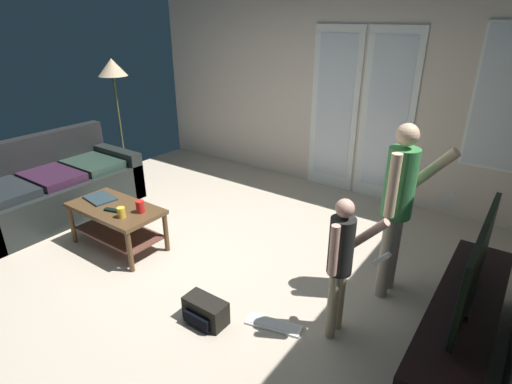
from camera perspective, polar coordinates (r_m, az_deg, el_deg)
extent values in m
cube|color=#B6A894|center=(4.13, -9.15, -9.74)|extent=(5.51, 5.28, 0.02)
cube|color=beige|center=(5.65, 9.14, 14.84)|extent=(5.51, 0.06, 2.80)
cube|color=white|center=(5.58, 10.94, 10.98)|extent=(0.67, 0.02, 2.17)
cube|color=silver|center=(5.56, 10.92, 11.46)|extent=(0.51, 0.01, 1.87)
cube|color=white|center=(5.33, 17.92, 9.69)|extent=(0.67, 0.02, 2.17)
cube|color=silver|center=(5.31, 17.93, 10.19)|extent=(0.51, 0.01, 1.87)
cube|color=white|center=(5.04, 31.71, 10.99)|extent=(0.64, 0.02, 1.53)
cube|color=silver|center=(5.03, 31.69, 10.97)|extent=(0.58, 0.01, 1.47)
cube|color=black|center=(5.46, -26.48, -0.64)|extent=(0.95, 1.96, 0.45)
cube|color=black|center=(5.65, -29.29, 4.54)|extent=(0.16, 1.96, 0.46)
cube|color=black|center=(5.85, -19.10, 3.00)|extent=(0.95, 0.16, 0.61)
cube|color=black|center=(5.13, -32.03, 0.00)|extent=(0.71, 0.50, 0.09)
cube|color=#2F192D|center=(5.33, -26.83, 1.92)|extent=(0.71, 0.50, 0.09)
cube|color=#24382D|center=(5.58, -22.03, 3.67)|extent=(0.71, 0.50, 0.09)
cube|color=#503820|center=(4.35, -19.22, -2.20)|extent=(1.01, 0.52, 0.04)
cube|color=brown|center=(4.47, -18.75, -5.42)|extent=(0.93, 0.44, 0.02)
cylinder|color=#503820|center=(4.71, -24.45, -4.18)|extent=(0.05, 0.05, 0.42)
cylinder|color=#503820|center=(4.00, -17.35, -8.07)|extent=(0.05, 0.05, 0.42)
cylinder|color=#503820|center=(4.92, -20.02, -2.27)|extent=(0.05, 0.05, 0.42)
cylinder|color=#503820|center=(4.24, -12.56, -5.59)|extent=(0.05, 0.05, 0.42)
cube|color=black|center=(3.28, 26.73, -17.03)|extent=(0.40, 1.77, 0.48)
cube|color=black|center=(3.13, 27.61, -13.39)|extent=(0.08, 0.41, 0.04)
cube|color=black|center=(2.97, 28.70, -8.72)|extent=(0.04, 1.16, 0.56)
cube|color=navy|center=(2.97, 28.33, -8.62)|extent=(0.00, 1.11, 0.51)
cylinder|color=tan|center=(3.61, 17.76, -8.91)|extent=(0.10, 0.10, 0.74)
cylinder|color=tan|center=(3.74, 18.68, -7.82)|extent=(0.10, 0.10, 0.74)
cylinder|color=#3A8647|center=(3.38, 19.63, 1.15)|extent=(0.24, 0.24, 0.58)
sphere|color=beige|center=(3.26, 20.57, 7.55)|extent=(0.18, 0.18, 0.18)
cylinder|color=beige|center=(3.23, 18.72, 0.82)|extent=(0.08, 0.08, 0.51)
cylinder|color=beige|center=(3.46, 23.29, 2.68)|extent=(0.40, 0.10, 0.45)
cube|color=white|center=(3.49, 25.33, -0.97)|extent=(0.11, 0.05, 0.13)
cylinder|color=tan|center=(3.14, 10.67, -15.60)|extent=(0.08, 0.08, 0.55)
cylinder|color=tan|center=(3.23, 11.63, -14.46)|extent=(0.08, 0.08, 0.55)
cylinder|color=black|center=(2.91, 11.91, -7.46)|extent=(0.18, 0.18, 0.43)
sphere|color=#E0A38F|center=(2.77, 12.42, -2.25)|extent=(0.13, 0.13, 0.13)
cylinder|color=#E0A38F|center=(2.80, 10.91, -8.11)|extent=(0.06, 0.06, 0.38)
cylinder|color=#E0A38F|center=(2.93, 15.29, -5.90)|extent=(0.30, 0.06, 0.33)
cube|color=white|center=(2.97, 17.30, -8.94)|extent=(0.12, 0.04, 0.12)
cylinder|color=#2C2424|center=(6.47, -17.73, 2.35)|extent=(0.26, 0.26, 0.02)
cylinder|color=#464729|center=(6.25, -18.58, 8.71)|extent=(0.03, 0.03, 1.51)
cone|color=tan|center=(6.11, -19.62, 16.23)|extent=(0.39, 0.39, 0.23)
cube|color=black|center=(3.35, -7.10, -16.23)|extent=(0.36, 0.17, 0.20)
cube|color=black|center=(3.31, -8.37, -17.48)|extent=(0.25, 0.04, 0.10)
cube|color=white|center=(3.35, 2.50, -18.21)|extent=(0.46, 0.23, 0.02)
cube|color=silver|center=(3.34, 2.50, -18.07)|extent=(0.41, 0.19, 0.00)
cube|color=#29383F|center=(4.57, -21.10, -0.83)|extent=(0.36, 0.28, 0.02)
cylinder|color=gold|center=(4.08, -18.45, -2.74)|extent=(0.08, 0.08, 0.10)
cylinder|color=red|center=(4.12, -16.00, -2.00)|extent=(0.08, 0.08, 0.12)
cube|color=black|center=(4.25, -19.59, -2.44)|extent=(0.18, 0.09, 0.02)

